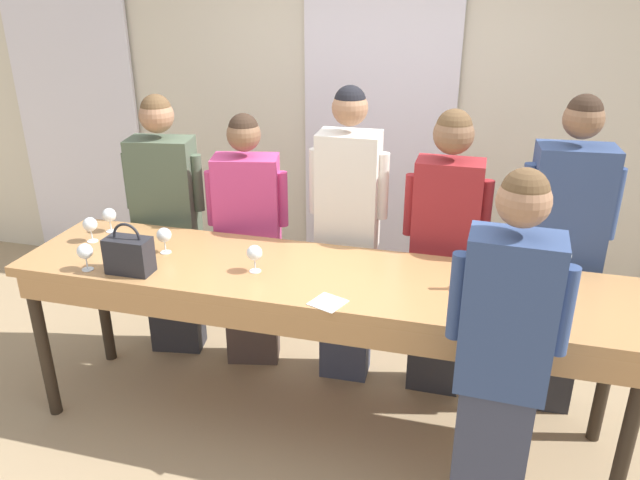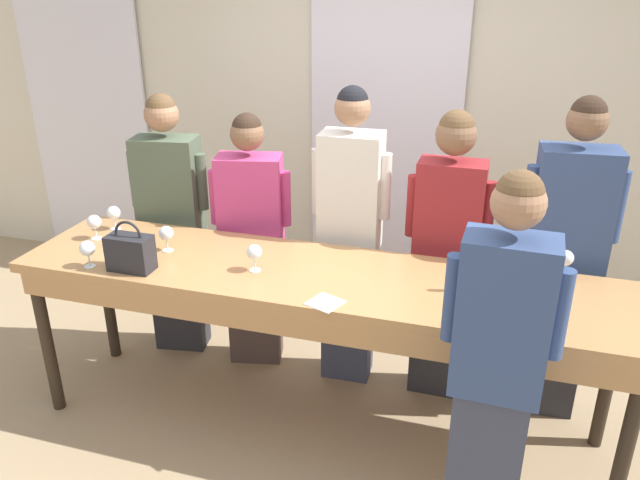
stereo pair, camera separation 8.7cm
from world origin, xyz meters
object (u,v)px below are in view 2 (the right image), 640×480
at_px(tasting_bar, 315,290).
at_px(wine_glass_front_mid, 166,234).
at_px(wine_glass_center_left, 494,306).
at_px(guest_striped_shirt, 446,253).
at_px(guest_pink_top, 252,240).
at_px(wine_glass_back_left, 87,249).
at_px(guest_olive_jacket, 172,224).
at_px(guest_cream_sweater, 350,237).
at_px(guest_navy_coat, 563,262).
at_px(wine_glass_front_left, 565,259).
at_px(handbag, 130,252).
at_px(wine_glass_back_right, 537,293).
at_px(wine_glass_back_mid, 94,222).
at_px(wine_glass_front_right, 528,261).
at_px(host_pouring, 496,372).
at_px(wine_bottle, 493,270).
at_px(wine_glass_center_right, 114,213).
at_px(wine_glass_center_mid, 254,253).

bearing_deg(tasting_bar, wine_glass_front_mid, 176.95).
xyz_separation_m(wine_glass_center_left, guest_striped_shirt, (-0.28, 0.84, -0.15)).
height_order(tasting_bar, guest_pink_top, guest_pink_top).
height_order(wine_glass_back_left, guest_olive_jacket, guest_olive_jacket).
distance_m(wine_glass_center_left, guest_pink_top, 1.71).
xyz_separation_m(guest_cream_sweater, guest_striped_shirt, (0.56, -0.00, -0.03)).
height_order(guest_olive_jacket, guest_pink_top, guest_olive_jacket).
bearing_deg(wine_glass_front_mid, guest_olive_jacket, 117.32).
relative_size(wine_glass_center_left, guest_navy_coat, 0.08).
height_order(wine_glass_front_left, guest_pink_top, guest_pink_top).
bearing_deg(wine_glass_center_left, handbag, 178.71).
bearing_deg(guest_striped_shirt, handbag, -152.43).
xyz_separation_m(wine_glass_back_right, guest_navy_coat, (0.16, 0.67, -0.12)).
height_order(wine_glass_back_mid, wine_glass_back_right, same).
height_order(wine_glass_back_mid, guest_pink_top, guest_pink_top).
bearing_deg(wine_glass_front_right, guest_navy_coat, 58.70).
xyz_separation_m(wine_glass_front_mid, guest_striped_shirt, (1.47, 0.53, -0.15)).
bearing_deg(wine_glass_front_left, wine_glass_back_mid, -174.21).
height_order(handbag, guest_striped_shirt, guest_striped_shirt).
relative_size(wine_glass_back_mid, host_pouring, 0.08).
relative_size(wine_glass_front_mid, guest_pink_top, 0.09).
xyz_separation_m(wine_glass_front_mid, wine_glass_back_left, (-0.29, -0.30, 0.00)).
distance_m(wine_glass_front_right, guest_olive_jacket, 2.20).
height_order(handbag, wine_glass_back_mid, handbag).
xyz_separation_m(wine_bottle, guest_olive_jacket, (-2.01, 0.52, -0.19)).
bearing_deg(guest_striped_shirt, guest_navy_coat, 0.00).
bearing_deg(guest_cream_sweater, host_pouring, -51.35).
relative_size(wine_glass_center_right, host_pouring, 0.08).
height_order(wine_bottle, wine_glass_center_left, wine_bottle).
bearing_deg(wine_glass_back_mid, wine_glass_center_mid, -6.80).
height_order(wine_glass_front_right, guest_navy_coat, guest_navy_coat).
distance_m(handbag, guest_striped_shirt, 1.73).
xyz_separation_m(wine_glass_back_right, host_pouring, (-0.14, -0.44, -0.15)).
distance_m(wine_glass_center_left, guest_cream_sweater, 1.20).
xyz_separation_m(wine_glass_front_left, wine_glass_back_mid, (-2.56, -0.26, 0.00)).
bearing_deg(wine_glass_center_mid, guest_pink_top, 114.24).
xyz_separation_m(wine_glass_front_right, host_pouring, (-0.11, -0.78, -0.15)).
relative_size(wine_glass_back_left, guest_cream_sweater, 0.08).
bearing_deg(guest_pink_top, handbag, -112.69).
bearing_deg(guest_pink_top, wine_glass_front_left, -7.62).
xyz_separation_m(guest_pink_top, guest_striped_shirt, (1.19, 0.00, 0.07)).
relative_size(wine_glass_back_mid, guest_cream_sweater, 0.08).
xyz_separation_m(wine_bottle, guest_navy_coat, (0.36, 0.52, -0.14)).
bearing_deg(wine_glass_center_right, wine_glass_back_right, -7.78).
height_order(guest_olive_jacket, host_pouring, host_pouring).
bearing_deg(wine_glass_front_right, guest_cream_sweater, 161.66).
bearing_deg(handbag, wine_glass_front_left, 14.60).
xyz_separation_m(guest_pink_top, guest_cream_sweater, (0.63, 0.00, 0.10)).
height_order(wine_glass_back_right, host_pouring, host_pouring).
bearing_deg(wine_glass_front_left, guest_cream_sweater, 168.39).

